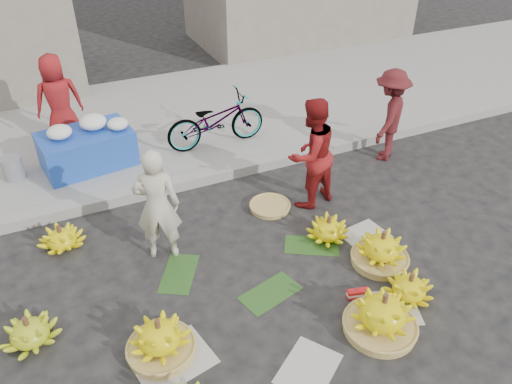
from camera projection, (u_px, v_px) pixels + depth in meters
name	position (u px, v px, depth m)	size (l,w,h in m)	color
ground	(271.00, 279.00, 5.54)	(80.00, 80.00, 0.00)	black
curb	(203.00, 177.00, 7.15)	(40.00, 0.25, 0.15)	gray
sidewalk	(163.00, 120.00, 8.75)	(40.00, 4.00, 0.12)	gray
newspaper_scatter	(306.00, 330.00, 4.93)	(3.20, 1.80, 0.00)	beige
banana_leaves	(255.00, 270.00, 5.65)	(2.00, 1.00, 0.00)	#204717
banana_bunch_0	(160.00, 339.00, 4.61)	(0.63, 0.63, 0.44)	#AB8B47
banana_bunch_2	(382.00, 315.00, 4.82)	(0.73, 0.73, 0.48)	#AB8B47
banana_bunch_3	(409.00, 287.00, 5.24)	(0.58, 0.58, 0.32)	yellow
banana_bunch_4	(381.00, 250.00, 5.66)	(0.65, 0.65, 0.44)	#AB8B47
banana_bunch_5	(328.00, 229.00, 6.05)	(0.59, 0.59, 0.32)	yellow
banana_bunch_6	(29.00, 332.00, 4.75)	(0.65, 0.65, 0.32)	#8FAE18
banana_bunch_7	(61.00, 238.00, 5.92)	(0.55, 0.55, 0.31)	yellow
basket_spare	(270.00, 207.00, 6.63)	(0.52, 0.52, 0.06)	#AB8B47
incense_stack	(358.00, 294.00, 5.28)	(0.23, 0.07, 0.10)	red
vendor_cream	(157.00, 206.00, 5.50)	(0.51, 0.33, 1.39)	beige
vendor_red	(311.00, 154.00, 6.35)	(0.73, 0.57, 1.49)	maroon
man_striped	(389.00, 116.00, 7.39)	(0.91, 0.52, 1.41)	maroon
flower_table	(87.00, 146.00, 7.19)	(1.36, 0.96, 0.73)	#1A41AA
grey_bucket	(13.00, 168.00, 6.96)	(0.29, 0.29, 0.32)	slate
flower_vendor	(59.00, 100.00, 7.54)	(0.69, 0.45, 1.42)	maroon
bicycle	(216.00, 120.00, 7.65)	(1.57, 0.55, 0.82)	gray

